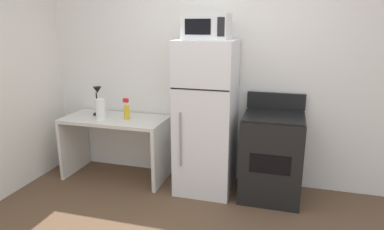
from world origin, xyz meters
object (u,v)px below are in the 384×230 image
Objects in this scene: refrigerator at (206,118)px; oven_range at (272,156)px; spray_bottle at (127,111)px; desk at (116,135)px; paper_towel_roll at (101,109)px; microwave at (207,27)px; desk_lamp at (97,96)px.

oven_range is at bearing 0.57° from refrigerator.
refrigerator reaches higher than spray_bottle.
desk is at bearing 179.94° from oven_range.
paper_towel_roll is at bearing -164.39° from spray_bottle.
spray_bottle is 0.54× the size of microwave.
desk is 0.38m from paper_towel_roll.
spray_bottle is at bearing -4.55° from desk.
desk_lamp is at bearing 170.49° from spray_bottle.
paper_towel_roll is 2.01m from oven_range.
spray_bottle is at bearing 15.61° from paper_towel_roll.
desk is 5.11× the size of paper_towel_roll.
desk is 0.53m from desk_lamp.
refrigerator reaches higher than oven_range.
paper_towel_roll is (0.12, -0.15, -0.12)m from desk_lamp.
oven_range is (2.09, -0.06, -0.52)m from desk_lamp.
oven_range is (0.72, 0.01, -0.37)m from refrigerator.
oven_range reaches higher than paper_towel_roll.
desk_lamp reaches higher than desk.
desk is at bearing 178.46° from microwave.
spray_bottle reaches higher than paper_towel_roll.
desk_lamp is at bearing 177.28° from refrigerator.
spray_bottle is at bearing -179.60° from oven_range.
oven_range is at bearing 2.25° from microwave.
microwave reaches higher than spray_bottle.
paper_towel_roll is at bearing -177.28° from oven_range.
desk is 3.47× the size of desk_lamp.
refrigerator is (1.37, -0.06, -0.15)m from desk_lamp.
spray_bottle is 0.23× the size of oven_range.
desk_lamp is 0.21× the size of refrigerator.
spray_bottle is at bearing -9.51° from desk_lamp.
desk_lamp reaches higher than paper_towel_roll.
desk_lamp is 1.38m from refrigerator.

